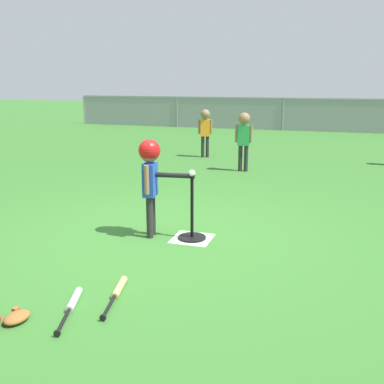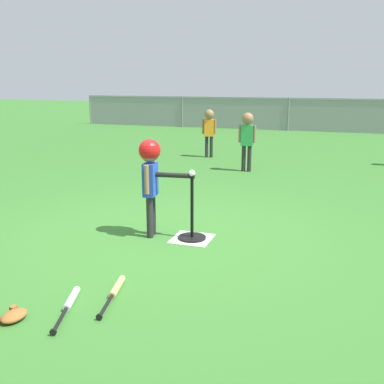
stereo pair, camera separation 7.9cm
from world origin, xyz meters
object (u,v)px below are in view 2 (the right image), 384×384
at_px(fielder_near_right, 247,134).
at_px(fielder_deep_center, 209,127).
at_px(batting_tee, 192,229).
at_px(spare_bat_wood, 115,291).
at_px(glove_near_bats, 14,315).
at_px(spare_bat_silver, 69,303).
at_px(batter_child, 151,168).
at_px(baseball_on_tee, 192,173).

bearing_deg(fielder_near_right, fielder_deep_center, 130.79).
bearing_deg(fielder_near_right, batting_tee, -87.03).
height_order(spare_bat_wood, glove_near_bats, glove_near_bats).
xyz_separation_m(spare_bat_silver, glove_near_bats, (-0.28, -0.31, 0.01)).
distance_m(batter_child, fielder_deep_center, 5.50).
height_order(batter_child, fielder_deep_center, batter_child).
bearing_deg(spare_bat_wood, fielder_deep_center, 99.80).
height_order(baseball_on_tee, fielder_deep_center, fielder_deep_center).
height_order(fielder_near_right, spare_bat_silver, fielder_near_right).
bearing_deg(fielder_deep_center, baseball_on_tee, -75.62).
distance_m(fielder_near_right, glove_near_bats, 6.18).
xyz_separation_m(baseball_on_tee, fielder_deep_center, (-1.38, 5.36, -0.05)).
distance_m(batting_tee, batter_child, 0.83).
bearing_deg(spare_bat_silver, baseball_on_tee, 76.41).
xyz_separation_m(batter_child, glove_near_bats, (-0.24, -2.05, -0.77)).
bearing_deg(glove_near_bats, spare_bat_wood, 49.80).
height_order(baseball_on_tee, batter_child, batter_child).
bearing_deg(spare_bat_wood, fielder_near_right, 90.18).
xyz_separation_m(batter_child, fielder_near_right, (0.26, 4.07, -0.06)).
bearing_deg(baseball_on_tee, fielder_near_right, 92.97).
relative_size(batter_child, spare_bat_wood, 1.66).
height_order(baseball_on_tee, fielder_near_right, fielder_near_right).
distance_m(fielder_deep_center, glove_near_bats, 7.53).
height_order(spare_bat_silver, spare_bat_wood, same).
bearing_deg(spare_bat_silver, fielder_deep_center, 97.48).
relative_size(spare_bat_wood, glove_near_bats, 2.89).
relative_size(batter_child, spare_bat_silver, 1.72).
xyz_separation_m(batting_tee, baseball_on_tee, (0.00, 0.00, 0.64)).
xyz_separation_m(baseball_on_tee, spare_bat_silver, (-0.43, -1.80, -0.73)).
bearing_deg(batter_child, batting_tee, 6.63).
bearing_deg(spare_bat_wood, glove_near_bats, -130.20).
relative_size(baseball_on_tee, batter_child, 0.07).
height_order(batting_tee, spare_bat_wood, batting_tee).
bearing_deg(fielder_near_right, spare_bat_silver, -92.23).
distance_m(batter_child, spare_bat_wood, 1.65).
height_order(fielder_deep_center, fielder_near_right, fielder_near_right).
xyz_separation_m(fielder_near_right, glove_near_bats, (-0.50, -6.12, -0.71)).
bearing_deg(baseball_on_tee, glove_near_bats, -108.69).
distance_m(baseball_on_tee, glove_near_bats, 2.34).
relative_size(batter_child, fielder_near_right, 0.98).
distance_m(fielder_deep_center, fielder_near_right, 1.79).
relative_size(baseball_on_tee, glove_near_bats, 0.31).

